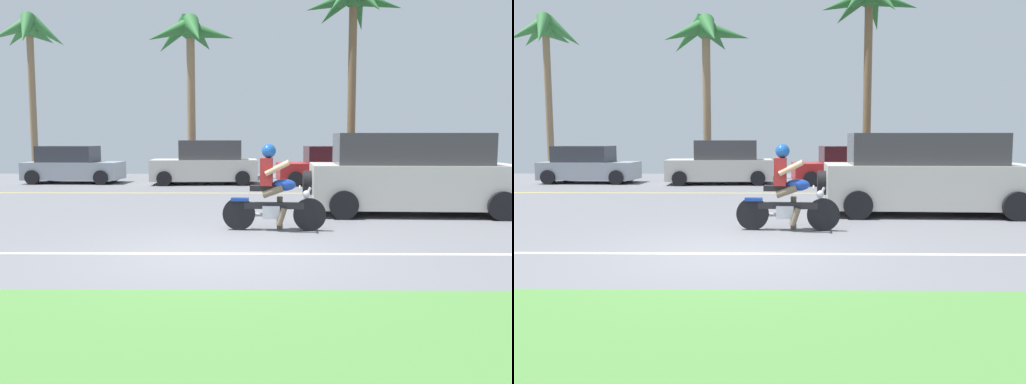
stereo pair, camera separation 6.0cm
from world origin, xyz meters
TOP-DOWN VIEW (x-y plane):
  - ground at (0.00, 3.00)m, footprint 56.00×30.00m
  - grass_median at (0.00, -4.10)m, footprint 56.00×3.80m
  - lane_line_near at (0.00, -0.09)m, footprint 50.40×0.12m
  - lane_line_far at (0.00, 8.82)m, footprint 50.40×0.12m
  - motorcyclist at (0.81, 2.00)m, footprint 2.00×0.65m
  - suv_nearby at (4.09, 4.27)m, footprint 4.98×2.26m
  - parked_car_0 at (-6.94, 12.63)m, footprint 3.74×1.89m
  - parked_car_1 at (-1.57, 12.30)m, footprint 4.16×2.23m
  - parked_car_2 at (3.29, 12.20)m, footprint 4.14×2.23m
  - palm_tree_0 at (-2.52, 15.00)m, footprint 3.93×3.96m
  - palm_tree_1 at (4.42, 14.93)m, footprint 4.27×3.98m
  - palm_tree_2 at (-9.98, 16.11)m, footprint 3.36×3.42m

SIDE VIEW (x-z plane):
  - ground at x=0.00m, z-range -0.04..0.00m
  - lane_line_near at x=0.00m, z-range 0.00..0.01m
  - lane_line_far at x=0.00m, z-range 0.00..0.01m
  - grass_median at x=0.00m, z-range 0.00..0.06m
  - parked_car_0 at x=-6.94m, z-range -0.05..1.42m
  - parked_car_2 at x=3.29m, z-range -0.04..1.43m
  - motorcyclist at x=0.81m, z-range -0.13..1.54m
  - parked_car_1 at x=-1.57m, z-range -0.06..1.63m
  - suv_nearby at x=4.09m, z-range -0.02..1.87m
  - palm_tree_0 at x=-2.52m, z-range 2.34..9.48m
  - palm_tree_2 at x=-9.98m, z-range 2.43..9.81m
  - palm_tree_1 at x=4.42m, z-range 2.87..11.45m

